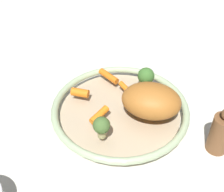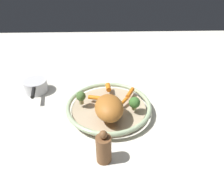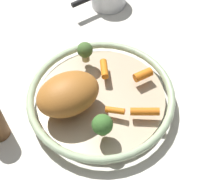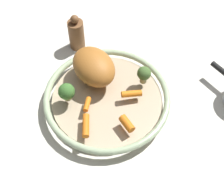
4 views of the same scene
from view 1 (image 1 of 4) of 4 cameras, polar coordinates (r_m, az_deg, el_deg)
name	(u,v)px [view 1 (image 1 of 4)]	position (r m, az deg, el deg)	size (l,w,h in m)	color
ground_plane	(120,118)	(0.80, 1.52, -4.17)	(2.17, 2.17, 0.00)	silver
serving_bowl	(120,111)	(0.78, 1.55, -2.92)	(0.36, 0.36, 0.05)	tan
roast_chicken_piece	(152,99)	(0.73, 7.58, -0.66)	(0.15, 0.11, 0.08)	#AC6628
baby_carrot_center	(99,115)	(0.73, -2.44, -3.61)	(0.02, 0.02, 0.06)	orange
baby_carrot_right	(80,92)	(0.80, -6.07, 0.69)	(0.02, 0.02, 0.05)	orange
baby_carrot_back	(125,88)	(0.81, 2.52, 1.59)	(0.01, 0.01, 0.04)	orange
baby_carrot_left	(109,76)	(0.85, -0.64, 3.81)	(0.02, 0.02, 0.07)	orange
broccoli_floret_large	(102,126)	(0.67, -2.00, -5.75)	(0.04, 0.04, 0.06)	tan
broccoli_floret_mid	(146,76)	(0.82, 6.50, 3.77)	(0.05, 0.05, 0.06)	tan
pepper_mill	(221,133)	(0.73, 20.05, -6.64)	(0.05, 0.05, 0.13)	brown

